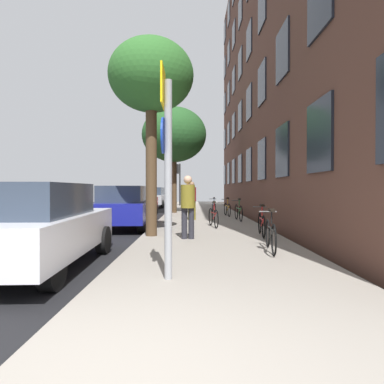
{
  "coord_description": "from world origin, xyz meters",
  "views": [
    {
      "loc": [
        0.52,
        -2.49,
        1.53
      ],
      "look_at": [
        0.53,
        9.97,
        1.4
      ],
      "focal_mm": 31.23,
      "sensor_mm": 36.0,
      "label": 1
    }
  ],
  "objects_px": {
    "pedestrian_1": "(192,198)",
    "car_1": "(124,207)",
    "bicycle_1": "(261,224)",
    "tree_far": "(174,135)",
    "bicycle_0": "(270,234)",
    "pedestrian_2": "(188,196)",
    "traffic_light": "(178,177)",
    "bicycle_2": "(213,217)",
    "bicycle_4": "(227,209)",
    "bicycle_3": "(238,212)",
    "sign_post": "(166,158)",
    "bicycle_5": "(214,207)",
    "tree_near": "(151,78)",
    "car_2": "(137,201)",
    "car_0": "(36,225)",
    "car_3": "(153,197)",
    "pedestrian_0": "(188,203)"
  },
  "relations": [
    {
      "from": "bicycle_0",
      "to": "bicycle_3",
      "type": "height_order",
      "value": "bicycle_3"
    },
    {
      "from": "car_0",
      "to": "car_3",
      "type": "height_order",
      "value": "same"
    },
    {
      "from": "sign_post",
      "to": "bicycle_5",
      "type": "xyz_separation_m",
      "value": [
        1.67,
        14.29,
        -1.54
      ]
    },
    {
      "from": "tree_near",
      "to": "car_3",
      "type": "distance_m",
      "value": 17.45
    },
    {
      "from": "bicycle_1",
      "to": "bicycle_2",
      "type": "distance_m",
      "value": 2.72
    },
    {
      "from": "pedestrian_2",
      "to": "car_0",
      "type": "height_order",
      "value": "pedestrian_2"
    },
    {
      "from": "bicycle_2",
      "to": "traffic_light",
      "type": "bearing_deg",
      "value": 96.89
    },
    {
      "from": "bicycle_0",
      "to": "bicycle_2",
      "type": "distance_m",
      "value": 4.9
    },
    {
      "from": "car_0",
      "to": "bicycle_5",
      "type": "bearing_deg",
      "value": 72.35
    },
    {
      "from": "tree_near",
      "to": "bicycle_0",
      "type": "height_order",
      "value": "tree_near"
    },
    {
      "from": "bicycle_4",
      "to": "pedestrian_1",
      "type": "bearing_deg",
      "value": -132.25
    },
    {
      "from": "sign_post",
      "to": "car_1",
      "type": "distance_m",
      "value": 7.84
    },
    {
      "from": "tree_far",
      "to": "bicycle_5",
      "type": "relative_size",
      "value": 3.67
    },
    {
      "from": "bicycle_3",
      "to": "bicycle_0",
      "type": "bearing_deg",
      "value": -92.25
    },
    {
      "from": "tree_far",
      "to": "bicycle_5",
      "type": "distance_m",
      "value": 4.8
    },
    {
      "from": "bicycle_4",
      "to": "car_1",
      "type": "distance_m",
      "value": 6.25
    },
    {
      "from": "pedestrian_2",
      "to": "car_3",
      "type": "height_order",
      "value": "pedestrian_2"
    },
    {
      "from": "bicycle_1",
      "to": "bicycle_2",
      "type": "bearing_deg",
      "value": 117.98
    },
    {
      "from": "traffic_light",
      "to": "pedestrian_0",
      "type": "distance_m",
      "value": 18.9
    },
    {
      "from": "pedestrian_2",
      "to": "car_1",
      "type": "distance_m",
      "value": 7.34
    },
    {
      "from": "tree_far",
      "to": "car_1",
      "type": "xyz_separation_m",
      "value": [
        -1.52,
        -6.93,
        -3.83
      ]
    },
    {
      "from": "sign_post",
      "to": "tree_near",
      "type": "height_order",
      "value": "tree_near"
    },
    {
      "from": "sign_post",
      "to": "bicycle_4",
      "type": "distance_m",
      "value": 12.19
    },
    {
      "from": "bicycle_1",
      "to": "car_1",
      "type": "distance_m",
      "value": 5.4
    },
    {
      "from": "pedestrian_1",
      "to": "car_1",
      "type": "xyz_separation_m",
      "value": [
        -2.57,
        -2.45,
        -0.26
      ]
    },
    {
      "from": "bicycle_5",
      "to": "car_2",
      "type": "distance_m",
      "value": 4.45
    },
    {
      "from": "pedestrian_0",
      "to": "pedestrian_2",
      "type": "relative_size",
      "value": 1.04
    },
    {
      "from": "sign_post",
      "to": "pedestrian_1",
      "type": "height_order",
      "value": "sign_post"
    },
    {
      "from": "tree_near",
      "to": "bicycle_5",
      "type": "xyz_separation_m",
      "value": [
        2.49,
        9.52,
        -4.35
      ]
    },
    {
      "from": "tree_near",
      "to": "pedestrian_0",
      "type": "distance_m",
      "value": 3.89
    },
    {
      "from": "bicycle_2",
      "to": "car_1",
      "type": "xyz_separation_m",
      "value": [
        -3.36,
        0.35,
        0.35
      ]
    },
    {
      "from": "bicycle_5",
      "to": "pedestrian_1",
      "type": "bearing_deg",
      "value": -106.22
    },
    {
      "from": "bicycle_3",
      "to": "car_1",
      "type": "bearing_deg",
      "value": -156.08
    },
    {
      "from": "sign_post",
      "to": "car_3",
      "type": "bearing_deg",
      "value": 97.18
    },
    {
      "from": "bicycle_5",
      "to": "pedestrian_2",
      "type": "bearing_deg",
      "value": 176.18
    },
    {
      "from": "bicycle_0",
      "to": "pedestrian_2",
      "type": "relative_size",
      "value": 1.01
    },
    {
      "from": "bicycle_2",
      "to": "bicycle_4",
      "type": "xyz_separation_m",
      "value": [
        1.02,
        4.8,
        0.0
      ]
    },
    {
      "from": "bicycle_1",
      "to": "pedestrian_0",
      "type": "bearing_deg",
      "value": -166.13
    },
    {
      "from": "bicycle_3",
      "to": "car_2",
      "type": "xyz_separation_m",
      "value": [
        -5.05,
        3.62,
        0.34
      ]
    },
    {
      "from": "bicycle_3",
      "to": "car_2",
      "type": "distance_m",
      "value": 6.22
    },
    {
      "from": "bicycle_0",
      "to": "bicycle_4",
      "type": "distance_m",
      "value": 9.6
    },
    {
      "from": "tree_near",
      "to": "bicycle_3",
      "type": "relative_size",
      "value": 3.28
    },
    {
      "from": "bicycle_1",
      "to": "car_1",
      "type": "relative_size",
      "value": 0.41
    },
    {
      "from": "bicycle_2",
      "to": "car_2",
      "type": "bearing_deg",
      "value": 122.2
    },
    {
      "from": "car_0",
      "to": "car_2",
      "type": "bearing_deg",
      "value": 90.32
    },
    {
      "from": "traffic_light",
      "to": "bicycle_1",
      "type": "distance_m",
      "value": 18.67
    },
    {
      "from": "tree_far",
      "to": "pedestrian_2",
      "type": "relative_size",
      "value": 3.62
    },
    {
      "from": "bicycle_1",
      "to": "tree_far",
      "type": "bearing_deg",
      "value": 107.83
    },
    {
      "from": "tree_far",
      "to": "pedestrian_1",
      "type": "bearing_deg",
      "value": -76.91
    },
    {
      "from": "bicycle_1",
      "to": "pedestrian_1",
      "type": "height_order",
      "value": "pedestrian_1"
    }
  ]
}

